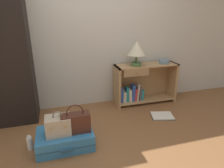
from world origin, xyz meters
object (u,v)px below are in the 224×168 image
open_book_on_floor (162,116)px  bottle (30,143)px  bowl (164,61)px  handbag (76,122)px  table_lamp (137,49)px  train_case (58,125)px  suitcase_large (65,139)px  bookshelf (142,84)px

open_book_on_floor → bottle: bearing=-171.9°
bowl → handbag: size_ratio=0.51×
bottle → open_book_on_floor: size_ratio=0.46×
table_lamp → open_book_on_floor: size_ratio=0.99×
bowl → handbag: (-1.67, -0.95, -0.40)m
handbag → train_case: bearing=176.6°
handbag → bottle: (-0.54, 0.09, -0.24)m
table_lamp → bowl: (0.54, 0.02, -0.24)m
bowl → train_case: size_ratio=0.62×
bowl → suitcase_large: size_ratio=0.27×
table_lamp → open_book_on_floor: 1.13m
bookshelf → train_case: bookshelf is taller
train_case → bowl: bearing=26.6°
bowl → train_case: (-1.86, -0.93, -0.41)m
bookshelf → bottle: bearing=-154.2°
handbag → suitcase_large: bearing=163.3°
handbag → table_lamp: bearing=39.4°
suitcase_large → handbag: (0.13, -0.04, 0.22)m
suitcase_large → train_case: 0.22m
suitcase_large → bottle: 0.41m
suitcase_large → bottle: (-0.41, 0.05, -0.02)m
train_case → bottle: size_ratio=1.56×
suitcase_large → train_case: size_ratio=2.28×
open_book_on_floor → handbag: bearing=-165.1°
suitcase_large → open_book_on_floor: (1.50, 0.32, -0.09)m
bookshelf → bottle: 2.03m
table_lamp → open_book_on_floor: bearing=-67.4°
train_case → open_book_on_floor: size_ratio=0.71×
bookshelf → bottle: size_ratio=5.92×
train_case → open_book_on_floor: train_case is taller
suitcase_large → handbag: handbag is taller
handbag → open_book_on_floor: size_ratio=0.86×
handbag → open_book_on_floor: handbag is taller
bowl → handbag: 1.96m
bookshelf → open_book_on_floor: size_ratio=2.71×
bookshelf → table_lamp: size_ratio=2.73×
bottle → open_book_on_floor: bearing=8.1°
table_lamp → suitcase_large: (-1.26, -0.89, -0.86)m
train_case → handbag: size_ratio=0.83×
bowl → train_case: bowl is taller
table_lamp → handbag: bearing=-140.6°
suitcase_large → bottle: suitcase_large is taller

